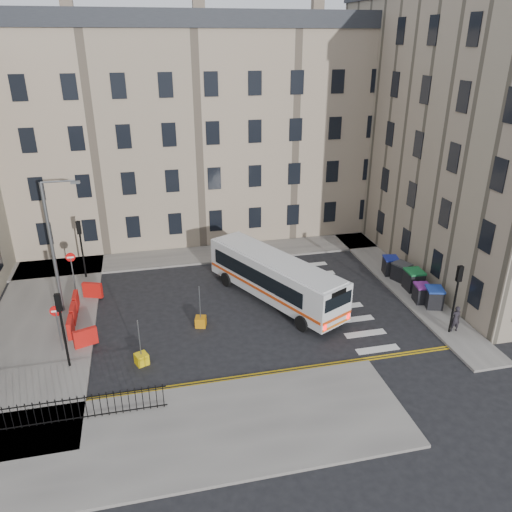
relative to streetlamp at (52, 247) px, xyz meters
name	(u,v)px	position (x,y,z in m)	size (l,w,h in m)	color
ground	(277,304)	(13.00, -2.00, -4.34)	(120.00, 120.00, 0.00)	black
pavement_north	(171,258)	(7.00, 6.60, -4.26)	(36.00, 3.20, 0.15)	slate
pavement_east	(380,264)	(22.00, 2.00, -4.26)	(2.40, 26.00, 0.15)	slate
pavement_west	(44,321)	(-1.00, -1.00, -4.26)	(6.00, 22.00, 0.15)	slate
pavement_sw	(179,434)	(6.00, -12.00, -4.26)	(20.00, 6.00, 0.15)	slate
terrace_north	(145,129)	(6.00, 13.50, 4.28)	(38.30, 10.80, 17.20)	gray
traffic_light_east	(457,289)	(21.60, -7.50, -1.47)	(0.28, 0.22, 4.10)	black
traffic_light_nw	(81,240)	(1.00, 4.50, -1.47)	(0.28, 0.22, 4.10)	black
traffic_light_sw	(61,319)	(1.00, -6.00, -1.47)	(0.28, 0.22, 4.10)	black
streetlamp	(52,247)	(0.00, 0.00, 0.00)	(0.50, 0.22, 8.14)	#595B5E
no_entry_north	(71,264)	(0.50, 2.50, -2.26)	(0.60, 0.08, 3.00)	#595B5E
no_entry_south	(57,319)	(0.50, -4.50, -2.26)	(0.60, 0.08, 3.00)	#595B5E
roadworks_barriers	(80,313)	(1.16, -1.50, -3.69)	(1.66, 6.26, 1.00)	red
iron_railings	(75,409)	(1.75, -10.20, -3.59)	(7.80, 0.04, 1.20)	black
bus	(275,277)	(12.98, -1.40, -2.68)	(6.82, 10.49, 2.87)	silver
wheelie_bin_a	(434,297)	(22.24, -4.67, -3.55)	(1.27, 1.37, 1.26)	black
wheelie_bin_b	(422,293)	(21.86, -3.93, -3.60)	(1.08, 1.20, 1.17)	black
wheelie_bin_c	(414,280)	(22.19, -2.31, -3.50)	(1.13, 1.28, 1.36)	black
wheelie_bin_d	(401,272)	(22.09, -0.84, -3.56)	(1.34, 1.41, 1.24)	black
wheelie_bin_e	(390,265)	(21.83, 0.23, -3.57)	(1.17, 1.28, 1.23)	black
pedestrian	(455,319)	(21.88, -7.47, -3.40)	(0.58, 0.38, 1.58)	black
bollard_yellow	(142,359)	(4.58, -6.48, -4.04)	(0.60, 0.60, 0.60)	yellow
bollard_chevron	(201,322)	(8.00, -3.50, -4.04)	(0.60, 0.60, 0.60)	#C0740B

